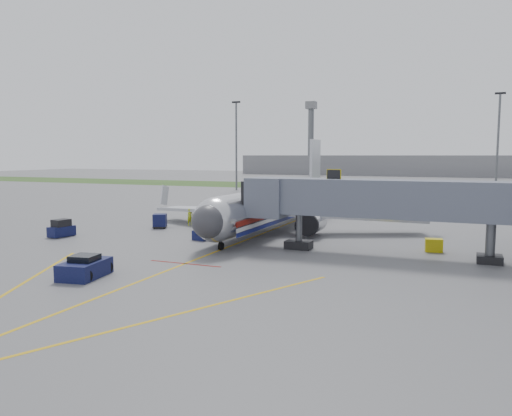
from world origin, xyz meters
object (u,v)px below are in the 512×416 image
at_px(pushback_tug, 85,268).
at_px(ramp_worker, 190,217).
at_px(belt_loader, 210,233).
at_px(airliner, 275,205).
at_px(baggage_tug, 61,229).

height_order(pushback_tug, ramp_worker, ramp_worker).
distance_m(belt_loader, ramp_worker, 9.45).
bearing_deg(pushback_tug, belt_loader, 88.85).
bearing_deg(belt_loader, ramp_worker, 131.99).
xyz_separation_m(airliner, ramp_worker, (-9.97, -1.29, -1.67)).
xyz_separation_m(airliner, belt_loader, (-3.66, -8.31, -2.11)).
height_order(airliner, ramp_worker, airliner).
bearing_deg(pushback_tug, ramp_worker, 103.91).
bearing_deg(belt_loader, airliner, 66.22).
bearing_deg(baggage_tug, pushback_tug, -41.66).
relative_size(pushback_tug, ramp_worker, 2.01).
bearing_deg(baggage_tug, ramp_worker, 57.09).
xyz_separation_m(pushback_tug, belt_loader, (0.34, 17.08, -0.09)).
xyz_separation_m(airliner, baggage_tug, (-17.69, -13.21, -1.88)).
bearing_deg(airliner, belt_loader, -113.78).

